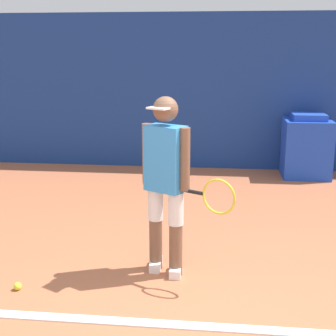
{
  "coord_description": "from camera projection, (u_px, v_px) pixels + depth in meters",
  "views": [
    {
      "loc": [
        0.06,
        -2.86,
        2.0
      ],
      "look_at": [
        -0.39,
        1.28,
        0.94
      ],
      "focal_mm": 50.0,
      "sensor_mm": 36.0,
      "label": 1
    }
  ],
  "objects": [
    {
      "name": "back_wall",
      "position": [
        216.0,
        92.0,
        7.81
      ],
      "size": [
        24.0,
        0.1,
        2.58
      ],
      "color": "navy",
      "rests_on": "ground_plane"
    },
    {
      "name": "court_baseline",
      "position": [
        205.0,
        327.0,
        3.46
      ],
      "size": [
        21.6,
        0.1,
        0.01
      ],
      "color": "white",
      "rests_on": "ground_plane"
    },
    {
      "name": "tennis_player",
      "position": [
        167.0,
        179.0,
        4.11
      ],
      "size": [
        0.83,
        0.49,
        1.61
      ],
      "rotation": [
        0.0,
        0.0,
        -0.48
      ],
      "color": "brown",
      "rests_on": "ground_plane"
    },
    {
      "name": "tennis_ball",
      "position": [
        18.0,
        286.0,
        3.99
      ],
      "size": [
        0.07,
        0.07,
        0.07
      ],
      "color": "#D1E533",
      "rests_on": "ground_plane"
    },
    {
      "name": "covered_chair",
      "position": [
        306.0,
        147.0,
        7.44
      ],
      "size": [
        0.73,
        0.66,
        1.02
      ],
      "color": "blue",
      "rests_on": "ground_plane"
    }
  ]
}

